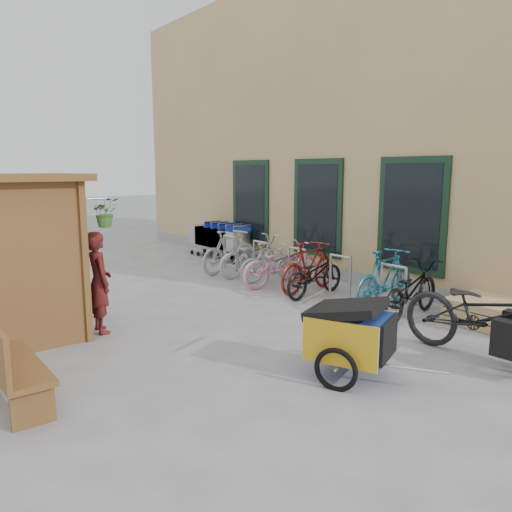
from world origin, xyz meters
TOP-DOWN VIEW (x-y plane):
  - ground at (0.00, 0.00)m, footprint 80.00×80.00m
  - building at (6.49, 4.50)m, footprint 6.07×13.00m
  - bike_rack at (2.30, 2.40)m, footprint 0.05×5.35m
  - pallet_stack at (3.00, -1.40)m, footprint 1.00×1.20m
  - bench at (-3.68, 0.40)m, footprint 0.48×1.53m
  - shopping_carts at (3.00, 6.37)m, footprint 0.58×2.30m
  - child_trailer at (-0.29, -1.31)m, footprint 1.10×1.66m
  - cargo_bike at (1.45, -2.09)m, footprint 0.84×2.31m
  - person_kiosk at (-2.00, 2.16)m, footprint 0.42×0.60m
  - bike_0 at (2.35, -0.33)m, footprint 1.88×0.90m
  - bike_1 at (2.48, 0.30)m, footprint 1.85×0.70m
  - bike_2 at (2.13, 1.70)m, footprint 1.70×0.77m
  - bike_3 at (2.28, 2.02)m, footprint 1.78×0.73m
  - bike_4 at (2.14, 2.72)m, footprint 1.91×0.95m
  - bike_5 at (2.25, 3.19)m, footprint 1.52×0.72m
  - bike_6 at (2.32, 3.91)m, footprint 1.86×0.75m
  - bike_7 at (2.14, 4.59)m, footprint 1.78×0.73m

SIDE VIEW (x-z plane):
  - ground at x=0.00m, z-range 0.00..0.00m
  - pallet_stack at x=3.00m, z-range 0.01..0.41m
  - bike_2 at x=2.13m, z-range 0.00..0.86m
  - bike_5 at x=2.25m, z-range 0.00..0.88m
  - bike_0 at x=2.35m, z-range 0.00..0.95m
  - bike_4 at x=2.14m, z-range 0.00..0.96m
  - bike_6 at x=2.32m, z-range 0.00..0.96m
  - bench at x=-3.68m, z-range 0.01..0.98m
  - bike_rack at x=2.30m, z-range 0.08..0.95m
  - bike_3 at x=2.28m, z-range 0.00..1.04m
  - bike_7 at x=2.14m, z-range 0.00..1.04m
  - child_trailer at x=-0.29m, z-range 0.05..1.02m
  - bike_1 at x=2.48m, z-range 0.00..1.08m
  - cargo_bike at x=1.45m, z-range -0.01..1.20m
  - shopping_carts at x=3.00m, z-range 0.09..1.12m
  - person_kiosk at x=-2.00m, z-range 0.00..1.55m
  - building at x=6.49m, z-range -0.01..6.99m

